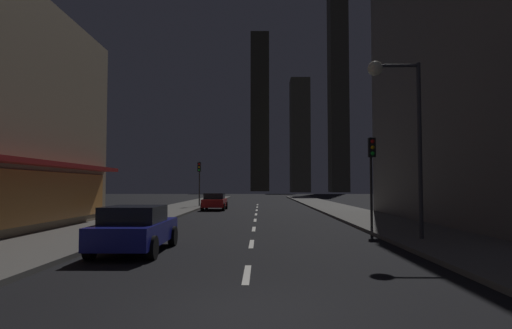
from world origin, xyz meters
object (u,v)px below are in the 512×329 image
object	(u,v)px
fire_hydrant_far_left	(162,211)
traffic_light_near_right	(372,162)
car_parked_near	(135,229)
traffic_light_far_left	(199,174)
street_lamp_right	(397,105)
car_parked_far	(215,201)

from	to	relation	value
fire_hydrant_far_left	traffic_light_near_right	bearing A→B (deg)	-31.77
traffic_light_near_right	car_parked_near	bearing A→B (deg)	-144.62
traffic_light_far_left	street_lamp_right	xyz separation A→B (m)	(10.88, -24.68, 1.87)
car_parked_far	traffic_light_near_right	size ratio (longest dim) A/B	1.01
car_parked_near	street_lamp_right	size ratio (longest dim) A/B	0.64
car_parked_near	traffic_light_far_left	distance (m)	27.20
street_lamp_right	car_parked_near	bearing A→B (deg)	-165.38
car_parked_far	traffic_light_far_left	distance (m)	4.99
car_parked_far	fire_hydrant_far_left	xyz separation A→B (m)	(-2.30, -9.58, -0.29)
car_parked_near	traffic_light_far_left	bearing A→B (deg)	94.02
traffic_light_near_right	street_lamp_right	distance (m)	4.53
traffic_light_far_left	street_lamp_right	bearing A→B (deg)	-66.21
car_parked_far	car_parked_near	bearing A→B (deg)	-90.00
fire_hydrant_far_left	car_parked_near	bearing A→B (deg)	-80.35
traffic_light_far_left	street_lamp_right	size ratio (longest dim) A/B	0.64
car_parked_near	traffic_light_near_right	size ratio (longest dim) A/B	1.01
traffic_light_far_left	car_parked_far	bearing A→B (deg)	-64.11
car_parked_far	fire_hydrant_far_left	bearing A→B (deg)	-103.50
street_lamp_right	car_parked_far	bearing A→B (deg)	113.39
car_parked_far	traffic_light_near_right	world-z (taller)	traffic_light_near_right
car_parked_near	fire_hydrant_far_left	bearing A→B (deg)	99.65
car_parked_far	street_lamp_right	bearing A→B (deg)	-66.61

